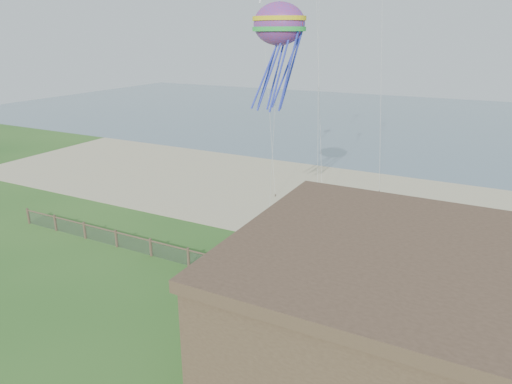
% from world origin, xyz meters
% --- Properties ---
extents(ground, '(160.00, 160.00, 0.00)m').
position_xyz_m(ground, '(0.00, 0.00, 0.00)').
color(ground, '#29591E').
rests_on(ground, ground).
extents(sand_beach, '(72.00, 20.00, 0.02)m').
position_xyz_m(sand_beach, '(0.00, 22.00, 0.00)').
color(sand_beach, '#C0B48A').
rests_on(sand_beach, ground).
extents(ocean, '(160.00, 68.00, 0.02)m').
position_xyz_m(ocean, '(0.00, 66.00, 0.00)').
color(ocean, slate).
rests_on(ocean, ground).
extents(chainlink_fence, '(36.20, 0.20, 1.25)m').
position_xyz_m(chainlink_fence, '(0.00, 6.00, 0.55)').
color(chainlink_fence, '#4A3429').
rests_on(chainlink_fence, ground).
extents(motel, '(15.00, 10.00, 7.00)m').
position_xyz_m(motel, '(13.00, -1.00, 3.50)').
color(motel, '#473426').
rests_on(motel, ground).
extents(motel_deck, '(15.00, 2.00, 0.50)m').
position_xyz_m(motel_deck, '(13.00, 5.00, 0.25)').
color(motel_deck, brown).
rests_on(motel_deck, ground).
extents(picnic_table, '(2.06, 1.80, 0.73)m').
position_xyz_m(picnic_table, '(6.10, 5.00, 0.36)').
color(picnic_table, brown).
rests_on(picnic_table, ground).
extents(octopus_kite, '(4.09, 3.60, 7.00)m').
position_xyz_m(octopus_kite, '(0.48, 11.53, 12.67)').
color(octopus_kite, red).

